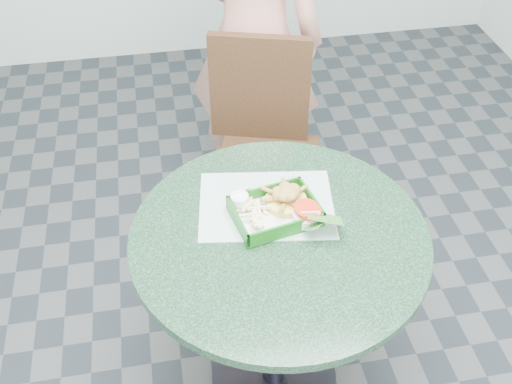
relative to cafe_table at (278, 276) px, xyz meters
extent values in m
cube|color=#303335|center=(0.00, 0.00, -0.58)|extent=(4.00, 5.00, 0.02)
cylinder|color=#27252F|center=(0.00, 0.00, -0.57)|extent=(0.46, 0.46, 0.02)
cylinder|color=#27252F|center=(0.00, 0.00, -0.20)|extent=(0.09, 0.09, 0.70)
cylinder|color=black|center=(0.00, 0.00, 0.15)|extent=(0.86, 0.86, 0.03)
cube|color=#462513|center=(0.10, 0.68, -0.13)|extent=(0.40, 0.40, 0.04)
cube|color=#462513|center=(0.10, 0.86, 0.12)|extent=(0.40, 0.04, 0.46)
cube|color=#462513|center=(-0.07, 0.50, -0.37)|extent=(0.04, 0.04, 0.43)
cube|color=#462513|center=(0.28, 0.50, -0.37)|extent=(0.04, 0.04, 0.43)
cube|color=#462513|center=(-0.07, 0.85, -0.37)|extent=(0.04, 0.04, 0.43)
cube|color=#462513|center=(0.28, 0.85, -0.37)|extent=(0.04, 0.04, 0.43)
imported|color=#E99984|center=(0.11, 1.07, 0.28)|extent=(0.74, 0.63, 1.73)
cube|color=#9FC1BA|center=(-0.01, 0.12, 0.17)|extent=(0.44, 0.35, 0.00)
cube|color=#135C12|center=(0.00, 0.06, 0.18)|extent=(0.24, 0.17, 0.01)
cube|color=white|center=(0.00, 0.06, 0.18)|extent=(0.23, 0.16, 0.00)
cube|color=#135C12|center=(0.00, 0.15, 0.20)|extent=(0.24, 0.01, 0.04)
cube|color=#135C12|center=(0.00, -0.02, 0.20)|extent=(0.24, 0.01, 0.04)
cube|color=#135C12|center=(0.12, 0.06, 0.20)|extent=(0.01, 0.17, 0.04)
cube|color=#135C12|center=(-0.12, 0.06, 0.20)|extent=(0.01, 0.17, 0.04)
cylinder|color=gold|center=(0.05, 0.09, 0.20)|extent=(0.12, 0.12, 0.02)
cylinder|color=white|center=(-0.08, 0.13, 0.22)|extent=(0.05, 0.05, 0.03)
cylinder|color=white|center=(-0.08, 0.13, 0.23)|extent=(0.05, 0.05, 0.00)
cylinder|color=white|center=(0.07, 0.01, 0.20)|extent=(0.09, 0.09, 0.03)
torus|color=beige|center=(0.07, 0.01, 0.22)|extent=(0.08, 0.08, 0.01)
cylinder|color=red|center=(0.07, 0.01, 0.23)|extent=(0.07, 0.07, 0.01)
camera|label=1|loc=(-0.28, -1.15, 1.42)|focal=42.00mm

